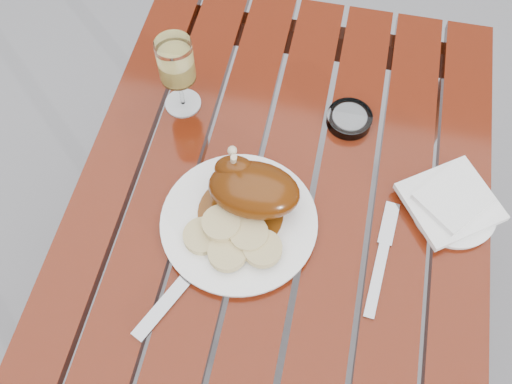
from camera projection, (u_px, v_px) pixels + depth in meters
ground at (268, 330)px, 1.74m from camera, size 60.00×60.00×0.00m
table at (271, 288)px, 1.41m from camera, size 0.80×1.20×0.75m
dinner_plate at (239, 223)px, 1.07m from camera, size 0.35×0.35×0.02m
roast_duck at (251, 188)px, 1.04m from camera, size 0.19×0.17×0.12m
bread_dumplings at (232, 239)px, 1.03m from camera, size 0.18×0.12×0.03m
wine_glass at (178, 76)px, 1.14m from camera, size 0.08×0.08×0.18m
side_plate at (453, 211)px, 1.09m from camera, size 0.20×0.20×0.01m
napkin at (450, 202)px, 1.08m from camera, size 0.22×0.22×0.01m
ashtray at (349, 119)px, 1.18m from camera, size 0.12×0.12×0.02m
fork at (175, 292)px, 1.01m from camera, size 0.11×0.20×0.01m
knife at (379, 266)px, 1.03m from camera, size 0.04×0.20×0.01m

